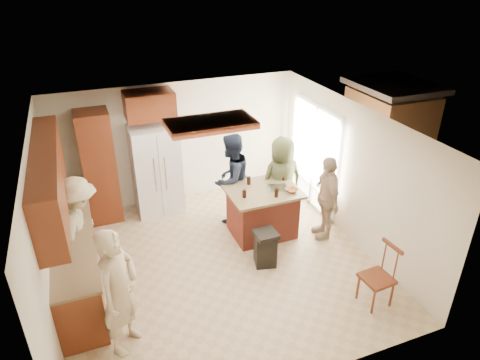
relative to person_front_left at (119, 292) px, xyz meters
name	(u,v)px	position (x,y,z in m)	size (l,w,h in m)	color
room_shell	(378,145)	(6.06, 2.80, -0.04)	(8.00, 5.20, 5.00)	tan
person_front_left	(119,292)	(0.00, 0.00, 0.00)	(0.66, 0.48, 1.81)	tan
person_behind_left	(231,179)	(2.38, 2.40, -0.01)	(0.87, 0.53, 1.78)	#171F2F
person_behind_right	(282,180)	(3.29, 2.08, -0.05)	(0.83, 0.54, 1.71)	#3E4427
person_side_right	(326,197)	(3.78, 1.27, -0.11)	(0.93, 0.48, 1.59)	tan
person_counter	(81,229)	(-0.37, 1.70, -0.04)	(1.12, 0.52, 1.74)	tan
left_cabinetry	(67,232)	(-0.56, 1.56, 0.05)	(0.64, 3.00, 2.30)	maroon
back_wall_units	(112,152)	(0.35, 3.36, 0.48)	(1.80, 0.60, 2.45)	maroon
refrigerator	(157,170)	(1.13, 3.28, 0.00)	(0.90, 0.76, 1.80)	white
kitchen_island	(262,211)	(2.73, 1.73, -0.43)	(1.28, 1.03, 0.93)	#963726
island_items	(276,188)	(2.96, 1.63, 0.07)	(1.03, 0.70, 0.15)	silver
trash_bin	(265,248)	(2.42, 0.88, -0.58)	(0.41, 0.41, 0.63)	black
spindle_chair	(378,278)	(3.58, -0.55, -0.45)	(0.45, 0.45, 0.99)	maroon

